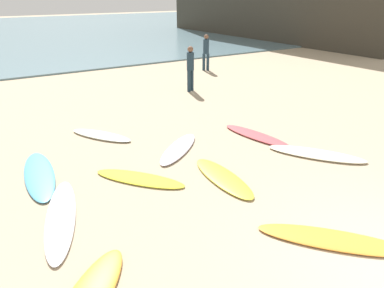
% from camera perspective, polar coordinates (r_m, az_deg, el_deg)
% --- Properties ---
extents(ocean_water, '(120.00, 40.00, 0.08)m').
position_cam_1_polar(ocean_water, '(37.41, -24.61, 17.07)').
color(ocean_water, slate).
rests_on(ocean_water, ground_plane).
extents(surfboard_0, '(2.05, 2.06, 0.07)m').
position_cam_1_polar(surfboard_0, '(6.04, 22.80, -14.75)').
color(surfboard_0, orange).
rests_on(surfboard_0, ground_plane).
extents(surfboard_1, '(1.73, 1.89, 0.07)m').
position_cam_1_polar(surfboard_1, '(7.25, -8.90, -5.83)').
color(surfboard_1, yellow).
rests_on(surfboard_1, ground_plane).
extents(surfboard_3, '(1.51, 1.85, 0.09)m').
position_cam_1_polar(surfboard_3, '(9.56, -15.19, 1.45)').
color(surfboard_3, silver).
rests_on(surfboard_3, ground_plane).
extents(surfboard_4, '(0.73, 2.41, 0.08)m').
position_cam_1_polar(surfboard_4, '(8.01, -24.53, -4.78)').
color(surfboard_4, '#4EA0D1').
rests_on(surfboard_4, ground_plane).
extents(surfboard_5, '(0.97, 2.16, 0.09)m').
position_cam_1_polar(surfboard_5, '(9.38, 10.84, 1.44)').
color(surfboard_5, '#D25057').
rests_on(surfboard_5, ground_plane).
extents(surfboard_6, '(1.87, 2.17, 0.09)m').
position_cam_1_polar(surfboard_6, '(8.72, 20.37, -1.59)').
color(surfboard_6, '#F5EBC9').
rests_on(surfboard_6, ground_plane).
extents(surfboard_7, '(1.10, 2.52, 0.07)m').
position_cam_1_polar(surfboard_7, '(6.49, -21.41, -11.46)').
color(surfboard_7, white).
rests_on(surfboard_7, ground_plane).
extents(surfboard_9, '(0.62, 1.95, 0.08)m').
position_cam_1_polar(surfboard_9, '(7.22, 5.30, -5.68)').
color(surfboard_9, yellow).
rests_on(surfboard_9, ground_plane).
extents(surfboard_10, '(1.83, 1.66, 0.09)m').
position_cam_1_polar(surfboard_10, '(8.46, -2.31, -0.76)').
color(surfboard_10, white).
rests_on(surfboard_10, ground_plane).
extents(beachgoer_near, '(0.39, 0.39, 1.73)m').
position_cam_1_polar(beachgoer_near, '(17.06, 2.40, 15.57)').
color(beachgoer_near, '#1E3342').
rests_on(beachgoer_near, ground_plane).
extents(beachgoer_mid, '(0.37, 0.37, 1.74)m').
position_cam_1_polar(beachgoer_mid, '(13.34, -0.28, 13.02)').
color(beachgoer_mid, '#1E3342').
rests_on(beachgoer_mid, ground_plane).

